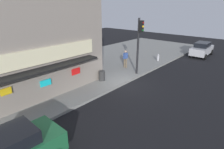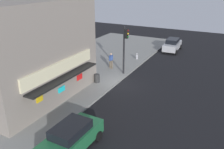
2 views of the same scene
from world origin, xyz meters
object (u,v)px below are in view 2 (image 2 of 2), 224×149
(pedestrian, at_px, (111,60))
(parked_car_silver, at_px, (172,45))
(parked_car_green, at_px, (71,137))
(traffic_light, at_px, (125,44))
(trash_can, at_px, (97,78))
(fire_hydrant, at_px, (137,56))

(pedestrian, height_order, parked_car_silver, pedestrian)
(parked_car_green, bearing_deg, traffic_light, 10.56)
(parked_car_green, bearing_deg, pedestrian, 18.22)
(parked_car_green, xyz_separation_m, parked_car_silver, (23.19, 0.18, 0.00))
(trash_can, height_order, pedestrian, pedestrian)
(fire_hydrant, bearing_deg, traffic_light, -172.30)
(pedestrian, distance_m, parked_car_silver, 11.21)
(fire_hydrant, xyz_separation_m, parked_car_silver, (6.10, -2.75, 0.34))
(traffic_light, bearing_deg, trash_can, 157.26)
(parked_car_green, relative_size, parked_car_silver, 0.99)
(traffic_light, height_order, trash_can, traffic_light)
(fire_hydrant, xyz_separation_m, pedestrian, (-4.36, 1.26, 0.60))
(fire_hydrant, bearing_deg, pedestrian, 163.84)
(parked_car_silver, bearing_deg, pedestrian, 159.02)
(traffic_light, xyz_separation_m, fire_hydrant, (5.07, 0.68, -2.77))
(fire_hydrant, relative_size, pedestrian, 0.43)
(traffic_light, xyz_separation_m, parked_car_green, (-12.03, -2.24, -2.43))
(pedestrian, relative_size, parked_car_green, 0.40)
(traffic_light, relative_size, parked_car_green, 1.14)
(fire_hydrant, distance_m, parked_car_silver, 6.70)
(parked_car_green, bearing_deg, parked_car_silver, 0.44)
(traffic_light, distance_m, pedestrian, 3.00)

